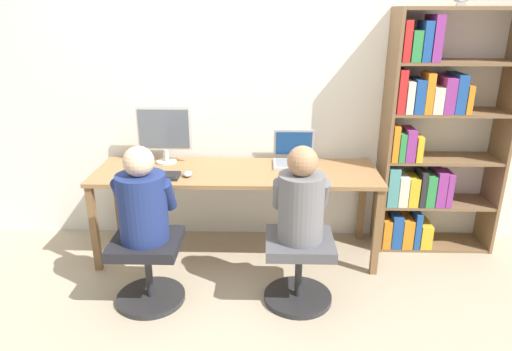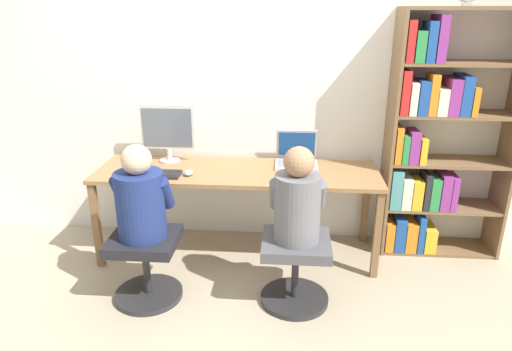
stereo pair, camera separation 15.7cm
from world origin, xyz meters
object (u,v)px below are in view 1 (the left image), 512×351
(keyboard, at_px, (151,176))
(office_chair_right, at_px, (299,264))
(desktop_monitor, at_px, (164,133))
(office_chair_left, at_px, (148,265))
(person_at_monitor, at_px, (142,201))
(laptop, at_px, (294,157))
(person_at_laptop, at_px, (301,200))
(bookshelf, at_px, (428,141))

(keyboard, xyz_separation_m, office_chair_right, (1.07, -0.46, -0.45))
(desktop_monitor, bearing_deg, office_chair_left, -88.21)
(desktop_monitor, distance_m, office_chair_left, 1.08)
(person_at_monitor, bearing_deg, laptop, 40.01)
(keyboard, relative_size, office_chair_right, 0.88)
(office_chair_right, height_order, person_at_monitor, person_at_monitor)
(laptop, relative_size, person_at_laptop, 0.53)
(laptop, relative_size, person_at_monitor, 0.53)
(office_chair_left, bearing_deg, person_at_laptop, 2.09)
(desktop_monitor, distance_m, laptop, 1.04)
(desktop_monitor, height_order, bookshelf, bookshelf)
(laptop, bearing_deg, office_chair_right, -89.75)
(person_at_monitor, xyz_separation_m, person_at_laptop, (1.00, 0.03, 0.00))
(laptop, distance_m, office_chair_right, 0.94)
(laptop, bearing_deg, desktop_monitor, -179.82)
(bookshelf, bearing_deg, office_chair_left, -157.79)
(desktop_monitor, relative_size, bookshelf, 0.24)
(office_chair_left, height_order, office_chair_right, same)
(person_at_laptop, distance_m, bookshelf, 1.31)
(laptop, relative_size, office_chair_left, 0.70)
(keyboard, bearing_deg, desktop_monitor, 83.50)
(office_chair_left, bearing_deg, keyboard, 97.46)
(person_at_monitor, bearing_deg, office_chair_right, 1.59)
(keyboard, relative_size, office_chair_left, 0.88)
(laptop, height_order, office_chair_left, laptop)
(keyboard, distance_m, office_chair_right, 1.25)
(laptop, bearing_deg, keyboard, -162.04)
(desktop_monitor, bearing_deg, office_chair_right, -38.13)
(office_chair_right, height_order, person_at_laptop, person_at_laptop)
(office_chair_right, height_order, bookshelf, bookshelf)
(person_at_laptop, bearing_deg, person_at_monitor, -178.16)
(person_at_monitor, bearing_deg, keyboard, 97.52)
(bookshelf, bearing_deg, person_at_laptop, -142.37)
(keyboard, height_order, person_at_monitor, person_at_monitor)
(office_chair_right, relative_size, bookshelf, 0.25)
(laptop, relative_size, office_chair_right, 0.70)
(office_chair_left, xyz_separation_m, person_at_monitor, (0.00, 0.00, 0.46))
(desktop_monitor, xyz_separation_m, keyboard, (-0.04, -0.34, -0.24))
(keyboard, bearing_deg, laptop, 17.96)
(person_at_monitor, relative_size, person_at_laptop, 1.00)
(laptop, height_order, office_chair_right, laptop)
(office_chair_left, height_order, bookshelf, bookshelf)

